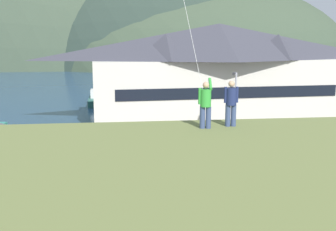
{
  "coord_description": "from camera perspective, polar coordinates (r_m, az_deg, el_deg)",
  "views": [
    {
      "loc": [
        -3.43,
        -22.16,
        9.08
      ],
      "look_at": [
        0.24,
        9.0,
        3.15
      ],
      "focal_mm": 44.54,
      "sensor_mm": 36.0,
      "label": 1
    }
  ],
  "objects": [
    {
      "name": "ground_plane",
      "position": [
        24.19,
        1.96,
        -11.35
      ],
      "size": [
        600.0,
        600.0,
        0.0
      ],
      "primitive_type": "plane",
      "color": "#66604C"
    },
    {
      "name": "parked_car_mid_row_far",
      "position": [
        23.36,
        -2.22,
        -9.38
      ],
      "size": [
        4.24,
        2.14,
        1.82
      ],
      "color": "red",
      "rests_on": "parking_lot_pad"
    },
    {
      "name": "far_hill_west_ridge",
      "position": [
        138.17,
        -16.47,
        6.5
      ],
      "size": [
        87.69,
        46.79,
        91.78
      ],
      "primitive_type": "ellipsoid",
      "color": "#42513D",
      "rests_on": "ground"
    },
    {
      "name": "parking_light_pole",
      "position": [
        34.46,
        9.18,
        1.58
      ],
      "size": [
        0.24,
        0.78,
        6.15
      ],
      "color": "#ADADB2",
      "rests_on": "parking_lot_pad"
    },
    {
      "name": "person_companion",
      "position": [
        15.91,
        8.62,
        1.84
      ],
      "size": [
        0.55,
        0.4,
        1.74
      ],
      "color": "#384770",
      "rests_on": "grassy_hill_foreground"
    },
    {
      "name": "far_hill_center_saddle",
      "position": [
        141.55,
        3.29,
        7.01
      ],
      "size": [
        108.32,
        74.11,
        55.21
      ],
      "primitive_type": "ellipsoid",
      "color": "#3D4C38",
      "rests_on": "ground"
    },
    {
      "name": "wharf_dock",
      "position": [
        56.41,
        -6.48,
        1.73
      ],
      "size": [
        3.2,
        14.84,
        0.7
      ],
      "color": "#70604C",
      "rests_on": "ground"
    },
    {
      "name": "parked_car_lone_by_shed",
      "position": [
        29.17,
        -11.43,
        -5.47
      ],
      "size": [
        4.33,
        2.33,
        1.82
      ],
      "color": "red",
      "rests_on": "parking_lot_pad"
    },
    {
      "name": "moored_boat_outer_mooring",
      "position": [
        53.45,
        -2.51,
        1.7
      ],
      "size": [
        3.33,
        8.52,
        2.16
      ],
      "color": "#A8A399",
      "rests_on": "ground"
    },
    {
      "name": "parking_lot_pad",
      "position": [
        28.83,
        0.46,
        -7.56
      ],
      "size": [
        40.0,
        20.0,
        0.1
      ],
      "primitive_type": "cube",
      "color": "gray",
      "rests_on": "ground"
    },
    {
      "name": "far_hill_east_peak",
      "position": [
        131.68,
        -0.34,
        6.75
      ],
      "size": [
        84.92,
        48.05,
        64.1
      ],
      "primitive_type": "ellipsoid",
      "color": "#2D3D33",
      "rests_on": "ground"
    },
    {
      "name": "parked_car_front_row_end",
      "position": [
        32.5,
        15.95,
        -4.0
      ],
      "size": [
        4.28,
        2.21,
        1.82
      ],
      "color": "navy",
      "rests_on": "parking_lot_pad"
    },
    {
      "name": "bay_water",
      "position": [
        82.73,
        -4.32,
        4.38
      ],
      "size": [
        360.0,
        84.0,
        0.03
      ],
      "primitive_type": "cube",
      "color": "navy",
      "rests_on": "ground"
    },
    {
      "name": "parked_car_mid_row_center",
      "position": [
        26.24,
        17.51,
        -7.6
      ],
      "size": [
        4.2,
        2.06,
        1.82
      ],
      "color": "#236633",
      "rests_on": "parking_lot_pad"
    },
    {
      "name": "person_kite_flyer",
      "position": [
        15.43,
        5.16,
        1.71
      ],
      "size": [
        0.56,
        0.64,
        1.86
      ],
      "color": "#384770",
      "rests_on": "grassy_hill_foreground"
    },
    {
      "name": "harbor_lodge",
      "position": [
        44.59,
        6.96,
        6.05
      ],
      "size": [
        28.35,
        10.62,
        10.46
      ],
      "color": "beige",
      "rests_on": "ground"
    },
    {
      "name": "moored_boat_wharfside",
      "position": [
        57.37,
        -9.79,
        2.17
      ],
      "size": [
        2.06,
        6.15,
        2.16
      ],
      "color": "#23564C",
      "rests_on": "ground"
    }
  ]
}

